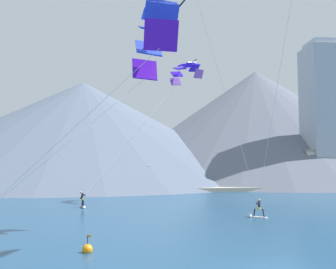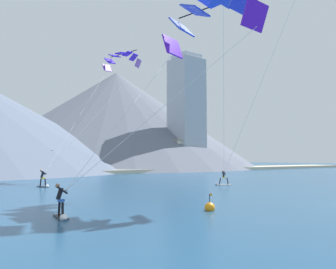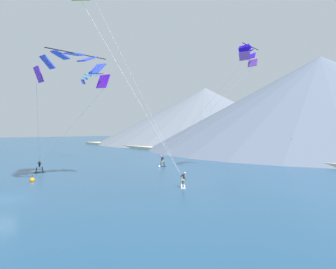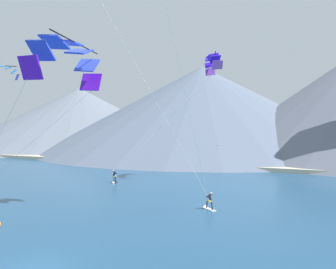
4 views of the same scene
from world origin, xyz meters
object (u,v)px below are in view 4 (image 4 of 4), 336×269
object	(u,v)px
parafoil_kite_near_lead	(66,58)
parafoil_kite_mid_center	(212,63)
kitesurfer_mid_center	(114,179)
kitesurfer_near_trail	(208,204)
parafoil_kite_distant_high_outer	(2,70)

from	to	relation	value
parafoil_kite_near_lead	parafoil_kite_mid_center	world-z (taller)	parafoil_kite_mid_center
parafoil_kite_near_lead	parafoil_kite_mid_center	xyz separation A→B (m)	(5.27, 22.72, 3.31)
parafoil_kite_mid_center	parafoil_kite_near_lead	bearing A→B (deg)	-103.07
kitesurfer_mid_center	parafoil_kite_near_lead	bearing A→B (deg)	-68.64
kitesurfer_near_trail	parafoil_kite_distant_high_outer	world-z (taller)	parafoil_kite_distant_high_outer
kitesurfer_near_trail	parafoil_kite_near_lead	distance (m)	17.63
kitesurfer_mid_center	parafoil_kite_distant_high_outer	xyz separation A→B (m)	(-15.88, -4.41, 15.01)
parafoil_kite_near_lead	parafoil_kite_distant_high_outer	distance (m)	25.50
parafoil_kite_distant_high_outer	parafoil_kite_near_lead	bearing A→B (deg)	-28.39
parafoil_kite_mid_center	parafoil_kite_distant_high_outer	distance (m)	29.59
kitesurfer_near_trail	parafoil_kite_near_lead	xyz separation A→B (m)	(-9.36, -8.05, 12.59)
parafoil_kite_mid_center	kitesurfer_mid_center	bearing A→B (deg)	-151.95
kitesurfer_near_trail	parafoil_kite_distant_high_outer	size ratio (longest dim) A/B	0.41
parafoil_kite_near_lead	parafoil_kite_mid_center	size ratio (longest dim) A/B	0.82
kitesurfer_near_trail	parafoil_kite_mid_center	distance (m)	22.02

